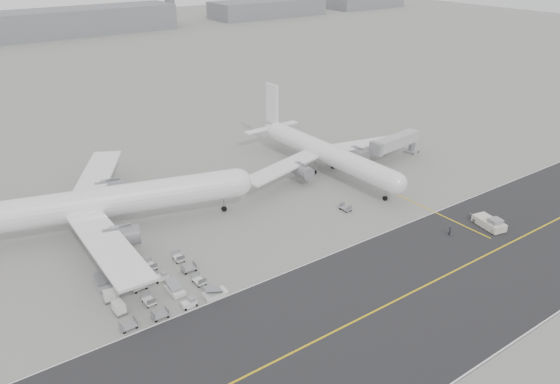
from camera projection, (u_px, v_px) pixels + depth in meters
ground at (310, 254)px, 94.15m from camera, size 700.00×700.00×0.00m
taxiway at (409, 294)px, 83.57m from camera, size 220.00×59.00×0.03m
horizon_buildings at (59, 36)px, 301.27m from camera, size 520.00×28.00×28.00m
airliner_a at (99, 203)px, 99.10m from camera, size 56.94×55.71×20.09m
airliner_b at (325, 152)px, 125.20m from camera, size 47.56×48.11×16.59m
pushback_tug at (490, 223)px, 102.34m from camera, size 4.18×8.34×2.35m
jet_bridge at (396, 143)px, 132.12m from camera, size 16.92×5.04×6.32m
gse_cluster at (156, 291)px, 84.20m from camera, size 20.78×20.07×1.81m
stray_dolly at (345, 210)px, 109.16m from camera, size 1.48×2.34×1.42m
ground_crew_a at (450, 231)px, 99.56m from camera, size 0.73×0.57×1.76m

